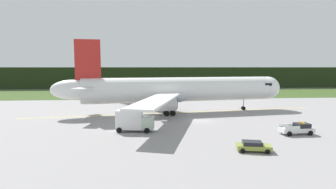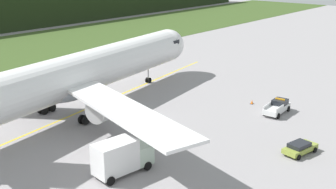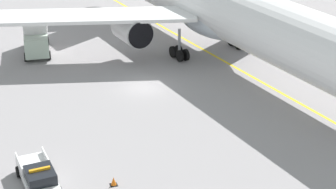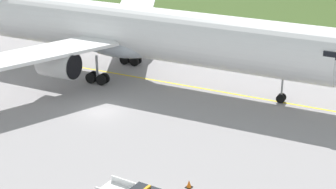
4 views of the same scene
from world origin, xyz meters
name	(u,v)px [view 2 (image 2 of 4)]	position (x,y,z in m)	size (l,w,h in m)	color
ground	(149,120)	(0.00, 0.00, 0.00)	(320.00, 320.00, 0.00)	gray
taxiway_centerline_main	(83,111)	(-3.08, 9.83, 0.00)	(70.32, 0.30, 0.01)	yellow
airliner	(78,75)	(-3.61, 9.75, 5.33)	(54.57, 48.74, 16.57)	white
ops_pickup_truck	(278,107)	(13.43, -11.68, 0.90)	(5.38, 2.48, 1.94)	silver
catering_truck	(121,156)	(-12.76, -7.79, 1.86)	(6.41, 3.35, 3.73)	#B3C7B5
staff_car	(300,148)	(3.00, -19.47, 0.70)	(4.52, 2.70, 1.30)	olive
apron_cone	(252,102)	(14.76, -7.00, 0.29)	(0.48, 0.48, 0.61)	black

